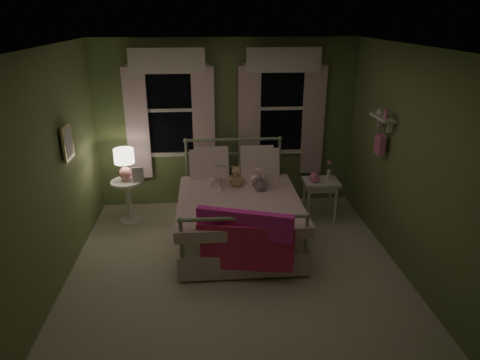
{
  "coord_description": "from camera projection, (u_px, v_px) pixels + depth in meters",
  "views": [
    {
      "loc": [
        -0.31,
        -4.4,
        2.92
      ],
      "look_at": [
        0.08,
        0.49,
        1.0
      ],
      "focal_mm": 32.0,
      "sensor_mm": 36.0,
      "label": 1
    }
  ],
  "objects": [
    {
      "name": "pink_throw",
      "position": [
        245.0,
        234.0,
        4.78
      ],
      "size": [
        1.09,
        0.44,
        0.71
      ],
      "color": "#F02FAD",
      "rests_on": "bed"
    },
    {
      "name": "book_nightstand",
      "position": [
        133.0,
        182.0,
        6.13
      ],
      "size": [
        0.2,
        0.25,
        0.02
      ],
      "primitive_type": "imported",
      "rotation": [
        0.0,
        0.0,
        0.18
      ],
      "color": "beige",
      "rests_on": "nightstand_left"
    },
    {
      "name": "bed",
      "position": [
        238.0,
        213.0,
        5.81
      ],
      "size": [
        1.58,
        2.04,
        1.18
      ],
      "color": "white",
      "rests_on": "ground"
    },
    {
      "name": "table_lamp",
      "position": [
        124.0,
        161.0,
        6.08
      ],
      "size": [
        0.28,
        0.28,
        0.46
      ],
      "color": "pink",
      "rests_on": "nightstand_left"
    },
    {
      "name": "child_left",
      "position": [
        216.0,
        164.0,
        5.98
      ],
      "size": [
        0.31,
        0.23,
        0.77
      ],
      "primitive_type": "imported",
      "rotation": [
        0.0,
        0.0,
        3.31
      ],
      "color": "#F7D1DD",
      "rests_on": "bed"
    },
    {
      "name": "nightstand_left",
      "position": [
        128.0,
        195.0,
        6.28
      ],
      "size": [
        0.46,
        0.46,
        0.65
      ],
      "color": "white",
      "rests_on": "ground"
    },
    {
      "name": "window_right",
      "position": [
        282.0,
        104.0,
        6.52
      ],
      "size": [
        1.34,
        0.13,
        1.96
      ],
      "color": "black",
      "rests_on": "room_shell"
    },
    {
      "name": "room_shell",
      "position": [
        236.0,
        171.0,
        4.69
      ],
      "size": [
        4.2,
        4.2,
        4.2
      ],
      "color": "beige",
      "rests_on": "ground"
    },
    {
      "name": "book_left",
      "position": [
        216.0,
        169.0,
        5.74
      ],
      "size": [
        0.22,
        0.15,
        0.26
      ],
      "primitive_type": "imported",
      "rotation": [
        1.22,
        0.0,
        -0.21
      ],
      "color": "beige",
      "rests_on": "child_left"
    },
    {
      "name": "window_left",
      "position": [
        170.0,
        106.0,
        6.4
      ],
      "size": [
        1.34,
        0.13,
        1.96
      ],
      "color": "black",
      "rests_on": "room_shell"
    },
    {
      "name": "framed_picture",
      "position": [
        68.0,
        142.0,
        5.03
      ],
      "size": [
        0.03,
        0.32,
        0.42
      ],
      "color": "beige",
      "rests_on": "room_shell"
    },
    {
      "name": "wall_shelf",
      "position": [
        381.0,
        131.0,
        5.4
      ],
      "size": [
        0.15,
        0.5,
        0.6
      ],
      "color": "white",
      "rests_on": "room_shell"
    },
    {
      "name": "book_right",
      "position": [
        257.0,
        171.0,
        5.8
      ],
      "size": [
        0.21,
        0.14,
        0.26
      ],
      "primitive_type": "imported",
      "rotation": [
        1.22,
        0.0,
        -0.15
      ],
      "color": "beige",
      "rests_on": "child_right"
    },
    {
      "name": "nightstand_right",
      "position": [
        320.0,
        187.0,
        6.25
      ],
      "size": [
        0.5,
        0.4,
        0.64
      ],
      "color": "white",
      "rests_on": "ground"
    },
    {
      "name": "teddy_bear",
      "position": [
        236.0,
        178.0,
        5.91
      ],
      "size": [
        0.23,
        0.19,
        0.31
      ],
      "color": "tan",
      "rests_on": "bed"
    },
    {
      "name": "child_right",
      "position": [
        255.0,
        161.0,
        6.01
      ],
      "size": [
        0.41,
        0.32,
        0.81
      ],
      "primitive_type": "imported",
      "rotation": [
        0.0,
        0.0,
        3.19
      ],
      "color": "#F7D1DD",
      "rests_on": "bed"
    },
    {
      "name": "pink_toy",
      "position": [
        315.0,
        177.0,
        6.18
      ],
      "size": [
        0.14,
        0.19,
        0.14
      ],
      "color": "pink",
      "rests_on": "nightstand_right"
    },
    {
      "name": "bud_vase",
      "position": [
        329.0,
        170.0,
        6.22
      ],
      "size": [
        0.06,
        0.06,
        0.28
      ],
      "color": "white",
      "rests_on": "nightstand_right"
    }
  ]
}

